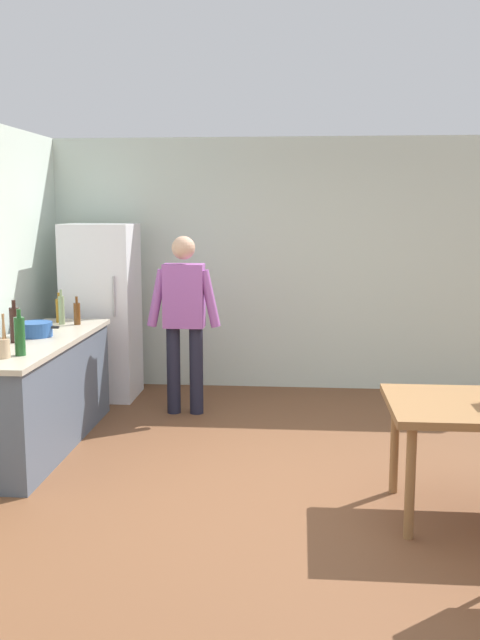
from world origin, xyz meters
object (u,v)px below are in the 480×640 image
utensil_jar (2,347)px  bottle_vinegar_tall (61,310)px  bottle_beer_brown (77,313)px  bottle_wine_green (20,336)px  person (184,313)px  refrigerator (102,311)px  cooking_pot (35,329)px  bottle_oil_amber (59,310)px  bottle_wine_dark (15,324)px

utensil_jar → bottle_vinegar_tall: size_ratio=1.00×
bottle_beer_brown → bottle_wine_green: (0.02, -1.38, 0.04)m
person → utensil_jar: person is taller
utensil_jar → bottle_vinegar_tall: bearing=92.8°
utensil_jar → bottle_vinegar_tall: same height
refrigerator → person: refrigerator is taller
bottle_beer_brown → cooking_pot: bearing=-104.2°
utensil_jar → cooking_pot: bearing=95.6°
refrigerator → bottle_beer_brown: bearing=-89.5°
utensil_jar → person: bearing=60.2°
bottle_beer_brown → refrigerator: bearing=90.5°
bottle_oil_amber → bottle_wine_dark: 1.01m
cooking_pot → bottle_vinegar_tall: (0.01, 0.63, 0.08)m
cooking_pot → bottle_beer_brown: size_ratio=1.54×
cooking_pot → bottle_oil_amber: size_ratio=1.43×
cooking_pot → bottle_beer_brown: (0.16, 0.63, 0.05)m
bottle_vinegar_tall → bottle_wine_green: bearing=-83.3°
bottle_vinegar_tall → refrigerator: bearing=80.5°
cooking_pot → bottle_beer_brown: 0.65m
cooking_pot → bottle_wine_green: (0.17, -0.76, 0.09)m
utensil_jar → bottle_wine_green: 0.15m
refrigerator → person: size_ratio=1.06×
bottle_vinegar_tall → bottle_oil_amber: (-0.06, 0.11, -0.02)m
refrigerator → bottle_oil_amber: bearing=-105.3°
bottle_beer_brown → bottle_oil_amber: (-0.21, 0.12, 0.01)m
refrigerator → person: bearing=-30.2°
bottle_beer_brown → bottle_wine_green: 1.38m
bottle_wine_green → bottle_wine_dark: bearing=116.0°
bottle_wine_green → bottle_vinegar_tall: bearing=96.7°
bottle_vinegar_tall → bottle_wine_dark: (-0.07, -0.90, 0.01)m
bottle_beer_brown → bottle_vinegar_tall: size_ratio=0.81×
bottle_wine_dark → bottle_beer_brown: bearing=76.1°
person → bottle_vinegar_tall: size_ratio=5.31×
person → bottle_vinegar_tall: 1.13m
cooking_pot → bottle_oil_amber: bearing=93.7°
bottle_wine_green → bottle_wine_dark: size_ratio=1.00×
person → bottle_beer_brown: person is taller
person → bottle_oil_amber: 1.16m
cooking_pot → bottle_vinegar_tall: 0.64m
bottle_vinegar_tall → bottle_wine_dark: bearing=-94.7°
person → bottle_vinegar_tall: person is taller
cooking_pot → utensil_jar: utensil_jar is taller
refrigerator → bottle_wine_green: refrigerator is taller
refrigerator → bottle_wine_green: size_ratio=5.29×
person → cooking_pot: (-1.10, -0.92, -0.02)m
bottle_oil_amber → bottle_wine_green: size_ratio=0.82×
refrigerator → bottle_wine_green: bearing=-89.4°
bottle_vinegar_tall → bottle_oil_amber: size_ratio=1.14×
utensil_jar → bottle_wine_green: size_ratio=0.94×
refrigerator → bottle_wine_dark: size_ratio=5.29×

